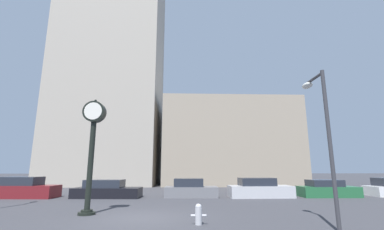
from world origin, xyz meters
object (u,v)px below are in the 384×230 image
Objects in this scene: car_maroon at (23,189)px; car_grey at (190,189)px; car_silver at (259,189)px; street_lamp_right at (321,120)px; street_clock at (93,138)px; car_black at (107,190)px; car_green at (327,190)px; fire_hydrant_near at (199,214)px.

car_maroon reaches higher than car_grey.
car_silver is 0.81× the size of street_lamp_right.
street_clock is at bearing -146.75° from car_silver.
street_lamp_right reaches higher than street_clock.
car_black is at bearing 178.00° from car_silver.
car_maroon is at bearing 135.17° from street_clock.
car_maroon is at bearing 148.27° from street_lamp_right.
street_lamp_right is (-0.44, -10.10, 3.26)m from car_silver.
car_green is (16.35, -0.06, -0.01)m from car_black.
car_black is at bearing 123.24° from fire_hydrant_near.
street_clock is 0.96× the size of street_lamp_right.
car_maroon is 0.99× the size of car_black.
car_silver is 6.08× the size of fire_hydrant_near.
street_clock is at bearing -77.98° from car_black.
street_clock is 17.00m from car_green.
fire_hydrant_near is (6.13, -9.36, -0.15)m from car_black.
street_lamp_right is at bearing -18.68° from street_clock.
car_silver reaches higher than car_green.
car_grey is at bearing 174.88° from car_silver.
car_green reaches higher than fire_hydrant_near.
car_grey is 0.69× the size of street_lamp_right.
car_grey is at bearing 113.84° from street_lamp_right.
street_clock is 9.25m from car_grey.
car_green is (15.20, 6.98, -3.02)m from street_clock.
car_black is at bearing 2.61° from car_maroon.
car_green is 12.12m from street_lamp_right.
car_maroon is (-7.15, 7.11, -2.92)m from street_clock.
car_black is (6.01, -0.08, -0.09)m from car_maroon.
street_clock is 1.13× the size of car_maroon.
street_lamp_right reaches higher than car_green.
car_silver is 5.17m from car_green.
car_maroon is 19.96m from street_lamp_right.
street_lamp_right reaches higher than car_silver.
street_lamp_right is at bearing -40.94° from car_black.
street_lamp_right reaches higher than fire_hydrant_near.
car_maroon is at bearing -179.82° from car_green.
car_green is at bearing 42.33° from fire_hydrant_near.
car_black reaches higher than car_green.
car_silver reaches higher than car_grey.
car_silver reaches higher than car_black.
car_green is 5.55× the size of fire_hydrant_near.
car_black is 0.86× the size of street_lamp_right.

